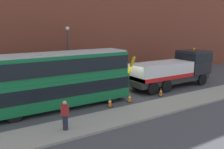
{
  "coord_description": "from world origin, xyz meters",
  "views": [
    {
      "loc": [
        -12.61,
        -17.02,
        5.98
      ],
      "look_at": [
        -1.56,
        -0.17,
        2.0
      ],
      "focal_mm": 40.38,
      "sensor_mm": 36.0,
      "label": 1
    }
  ],
  "objects_px": {
    "double_decker_bus": "(57,78)",
    "traffic_cone_near_truck": "(161,92)",
    "traffic_cone_near_bus": "(110,102)",
    "street_lamp": "(68,52)",
    "pedestrian_onlooker": "(65,116)",
    "traffic_cone_midway": "(130,98)",
    "recovery_tow_truck": "(174,69)"
  },
  "relations": [
    {
      "from": "traffic_cone_near_bus",
      "to": "traffic_cone_near_truck",
      "type": "bearing_deg",
      "value": 0.25
    },
    {
      "from": "traffic_cone_near_bus",
      "to": "street_lamp",
      "type": "xyz_separation_m",
      "value": [
        -0.29,
        6.73,
        3.13
      ]
    },
    {
      "from": "recovery_tow_truck",
      "to": "double_decker_bus",
      "type": "relative_size",
      "value": 0.92
    },
    {
      "from": "traffic_cone_near_truck",
      "to": "traffic_cone_near_bus",
      "type": "bearing_deg",
      "value": -179.75
    },
    {
      "from": "recovery_tow_truck",
      "to": "double_decker_bus",
      "type": "bearing_deg",
      "value": -179.98
    },
    {
      "from": "pedestrian_onlooker",
      "to": "traffic_cone_near_truck",
      "type": "relative_size",
      "value": 2.38
    },
    {
      "from": "pedestrian_onlooker",
      "to": "street_lamp",
      "type": "relative_size",
      "value": 0.29
    },
    {
      "from": "recovery_tow_truck",
      "to": "double_decker_bus",
      "type": "height_order",
      "value": "double_decker_bus"
    },
    {
      "from": "pedestrian_onlooker",
      "to": "traffic_cone_near_bus",
      "type": "height_order",
      "value": "pedestrian_onlooker"
    },
    {
      "from": "pedestrian_onlooker",
      "to": "street_lamp",
      "type": "distance_m",
      "value": 10.42
    },
    {
      "from": "pedestrian_onlooker",
      "to": "traffic_cone_near_truck",
      "type": "xyz_separation_m",
      "value": [
        9.75,
        2.46,
        -0.64
      ]
    },
    {
      "from": "double_decker_bus",
      "to": "traffic_cone_near_bus",
      "type": "xyz_separation_m",
      "value": [
        3.32,
        -1.78,
        -1.89
      ]
    },
    {
      "from": "recovery_tow_truck",
      "to": "traffic_cone_near_truck",
      "type": "height_order",
      "value": "recovery_tow_truck"
    },
    {
      "from": "traffic_cone_near_truck",
      "to": "street_lamp",
      "type": "xyz_separation_m",
      "value": [
        -5.48,
        6.71,
        3.13
      ]
    },
    {
      "from": "double_decker_bus",
      "to": "street_lamp",
      "type": "bearing_deg",
      "value": 58.56
    },
    {
      "from": "traffic_cone_near_truck",
      "to": "street_lamp",
      "type": "height_order",
      "value": "street_lamp"
    },
    {
      "from": "recovery_tow_truck",
      "to": "pedestrian_onlooker",
      "type": "xyz_separation_m",
      "value": [
        -13.19,
        -4.21,
        -0.77
      ]
    },
    {
      "from": "double_decker_bus",
      "to": "traffic_cone_near_bus",
      "type": "height_order",
      "value": "double_decker_bus"
    },
    {
      "from": "traffic_cone_near_truck",
      "to": "street_lamp",
      "type": "distance_m",
      "value": 9.21
    },
    {
      "from": "street_lamp",
      "to": "traffic_cone_near_truck",
      "type": "bearing_deg",
      "value": -50.76
    },
    {
      "from": "pedestrian_onlooker",
      "to": "street_lamp",
      "type": "xyz_separation_m",
      "value": [
        4.27,
        9.17,
        2.49
      ]
    },
    {
      "from": "double_decker_bus",
      "to": "traffic_cone_near_truck",
      "type": "relative_size",
      "value": 15.35
    },
    {
      "from": "traffic_cone_near_truck",
      "to": "pedestrian_onlooker",
      "type": "bearing_deg",
      "value": -165.84
    },
    {
      "from": "recovery_tow_truck",
      "to": "traffic_cone_near_truck",
      "type": "distance_m",
      "value": 4.12
    },
    {
      "from": "double_decker_bus",
      "to": "traffic_cone_near_bus",
      "type": "bearing_deg",
      "value": -28.12
    },
    {
      "from": "recovery_tow_truck",
      "to": "traffic_cone_near_bus",
      "type": "distance_m",
      "value": 8.93
    },
    {
      "from": "traffic_cone_near_bus",
      "to": "street_lamp",
      "type": "distance_m",
      "value": 7.43
    },
    {
      "from": "double_decker_bus",
      "to": "traffic_cone_near_truck",
      "type": "distance_m",
      "value": 8.9
    },
    {
      "from": "pedestrian_onlooker",
      "to": "double_decker_bus",
      "type": "bearing_deg",
      "value": 44.23
    },
    {
      "from": "traffic_cone_midway",
      "to": "street_lamp",
      "type": "height_order",
      "value": "street_lamp"
    },
    {
      "from": "traffic_cone_near_bus",
      "to": "traffic_cone_midway",
      "type": "xyz_separation_m",
      "value": [
        1.91,
        0.1,
        0.0
      ]
    },
    {
      "from": "double_decker_bus",
      "to": "traffic_cone_near_bus",
      "type": "relative_size",
      "value": 15.35
    }
  ]
}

